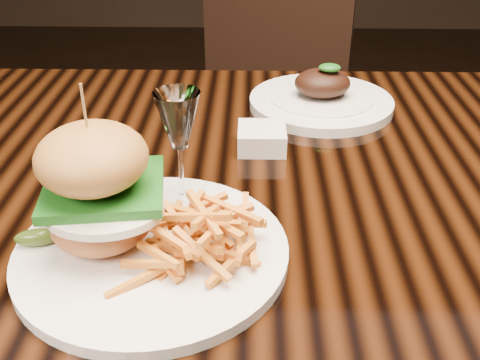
{
  "coord_description": "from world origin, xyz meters",
  "views": [
    {
      "loc": [
        -0.03,
        -0.73,
        1.17
      ],
      "look_at": [
        -0.04,
        -0.12,
        0.81
      ],
      "focal_mm": 42.0,
      "sensor_mm": 36.0,
      "label": 1
    }
  ],
  "objects_px": {
    "dining_table": "(270,215)",
    "wine_glass": "(178,125)",
    "chair_far": "(268,88)",
    "burger_plate": "(141,218)",
    "far_dish": "(321,99)"
  },
  "relations": [
    {
      "from": "dining_table",
      "to": "wine_glass",
      "type": "distance_m",
      "value": 0.25
    },
    {
      "from": "burger_plate",
      "to": "far_dish",
      "type": "distance_m",
      "value": 0.52
    },
    {
      "from": "burger_plate",
      "to": "far_dish",
      "type": "bearing_deg",
      "value": 65.2
    },
    {
      "from": "dining_table",
      "to": "wine_glass",
      "type": "relative_size",
      "value": 9.82
    },
    {
      "from": "far_dish",
      "to": "chair_far",
      "type": "bearing_deg",
      "value": 97.26
    },
    {
      "from": "burger_plate",
      "to": "wine_glass",
      "type": "distance_m",
      "value": 0.14
    },
    {
      "from": "dining_table",
      "to": "burger_plate",
      "type": "height_order",
      "value": "burger_plate"
    },
    {
      "from": "dining_table",
      "to": "chair_far",
      "type": "bearing_deg",
      "value": 88.86
    },
    {
      "from": "burger_plate",
      "to": "far_dish",
      "type": "height_order",
      "value": "burger_plate"
    },
    {
      "from": "burger_plate",
      "to": "chair_far",
      "type": "distance_m",
      "value": 1.14
    },
    {
      "from": "dining_table",
      "to": "far_dish",
      "type": "relative_size",
      "value": 5.97
    },
    {
      "from": "dining_table",
      "to": "burger_plate",
      "type": "xyz_separation_m",
      "value": [
        -0.16,
        -0.2,
        0.13
      ]
    },
    {
      "from": "wine_glass",
      "to": "chair_far",
      "type": "distance_m",
      "value": 1.04
    },
    {
      "from": "wine_glass",
      "to": "far_dish",
      "type": "height_order",
      "value": "wine_glass"
    },
    {
      "from": "burger_plate",
      "to": "dining_table",
      "type": "bearing_deg",
      "value": 56.77
    }
  ]
}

